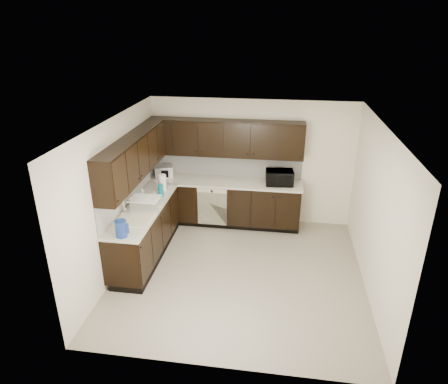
# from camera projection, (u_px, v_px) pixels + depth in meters

# --- Properties ---
(floor) EXTENTS (4.00, 4.00, 0.00)m
(floor) POSITION_uv_depth(u_px,v_px,m) (239.00, 272.00, 6.63)
(floor) COLOR gray
(floor) RESTS_ON ground
(ceiling) EXTENTS (4.00, 4.00, 0.00)m
(ceiling) POSITION_uv_depth(u_px,v_px,m) (242.00, 124.00, 5.64)
(ceiling) COLOR white
(ceiling) RESTS_ON wall_back
(wall_back) EXTENTS (4.00, 0.02, 2.50)m
(wall_back) POSITION_uv_depth(u_px,v_px,m) (251.00, 162.00, 7.95)
(wall_back) COLOR silver
(wall_back) RESTS_ON floor
(wall_left) EXTENTS (0.02, 4.00, 2.50)m
(wall_left) POSITION_uv_depth(u_px,v_px,m) (117.00, 197.00, 6.40)
(wall_left) COLOR silver
(wall_left) RESTS_ON floor
(wall_right) EXTENTS (0.02, 4.00, 2.50)m
(wall_right) POSITION_uv_depth(u_px,v_px,m) (376.00, 213.00, 5.86)
(wall_right) COLOR silver
(wall_right) RESTS_ON floor
(wall_front) EXTENTS (4.00, 0.02, 2.50)m
(wall_front) POSITION_uv_depth(u_px,v_px,m) (220.00, 282.00, 4.31)
(wall_front) COLOR silver
(wall_front) RESTS_ON floor
(lower_cabinets) EXTENTS (3.00, 2.80, 0.90)m
(lower_cabinets) POSITION_uv_depth(u_px,v_px,m) (194.00, 216.00, 7.61)
(lower_cabinets) COLOR black
(lower_cabinets) RESTS_ON floor
(countertop) EXTENTS (3.03, 2.83, 0.04)m
(countertop) POSITION_uv_depth(u_px,v_px,m) (193.00, 192.00, 7.40)
(countertop) COLOR beige
(countertop) RESTS_ON lower_cabinets
(backsplash) EXTENTS (3.00, 2.80, 0.48)m
(backsplash) POSITION_uv_depth(u_px,v_px,m) (184.00, 174.00, 7.52)
(backsplash) COLOR silver
(backsplash) RESTS_ON countertop
(upper_cabinets) EXTENTS (3.00, 2.80, 0.70)m
(upper_cabinets) POSITION_uv_depth(u_px,v_px,m) (187.00, 146.00, 7.17)
(upper_cabinets) COLOR black
(upper_cabinets) RESTS_ON wall_back
(dishwasher) EXTENTS (0.58, 0.04, 0.78)m
(dishwasher) POSITION_uv_depth(u_px,v_px,m) (212.00, 204.00, 7.78)
(dishwasher) COLOR beige
(dishwasher) RESTS_ON lower_cabinets
(sink) EXTENTS (0.54, 0.82, 0.42)m
(sink) POSITION_uv_depth(u_px,v_px,m) (137.00, 219.00, 6.49)
(sink) COLOR beige
(sink) RESTS_ON countertop
(microwave) EXTENTS (0.55, 0.41, 0.29)m
(microwave) POSITION_uv_depth(u_px,v_px,m) (279.00, 178.00, 7.63)
(microwave) COLOR black
(microwave) RESTS_ON countertop
(soap_bottle_a) EXTENTS (0.10, 0.10, 0.20)m
(soap_bottle_a) POSITION_uv_depth(u_px,v_px,m) (155.00, 196.00, 6.93)
(soap_bottle_a) COLOR gray
(soap_bottle_a) RESTS_ON countertop
(soap_bottle_b) EXTENTS (0.11, 0.11, 0.21)m
(soap_bottle_b) POSITION_uv_depth(u_px,v_px,m) (142.00, 193.00, 7.05)
(soap_bottle_b) COLOR gray
(soap_bottle_b) RESTS_ON countertop
(toaster_oven) EXTENTS (0.42, 0.37, 0.22)m
(toaster_oven) POSITION_uv_depth(u_px,v_px,m) (164.00, 171.00, 8.04)
(toaster_oven) COLOR #B8B8BA
(toaster_oven) RESTS_ON countertop
(storage_bin) EXTENTS (0.55, 0.47, 0.18)m
(storage_bin) POSITION_uv_depth(u_px,v_px,m) (145.00, 204.00, 6.67)
(storage_bin) COLOR silver
(storage_bin) RESTS_ON countertop
(blue_pitcher) EXTENTS (0.22, 0.22, 0.26)m
(blue_pitcher) POSITION_uv_depth(u_px,v_px,m) (121.00, 229.00, 5.79)
(blue_pitcher) COLOR navy
(blue_pitcher) RESTS_ON countertop
(teal_tumbler) EXTENTS (0.11, 0.11, 0.22)m
(teal_tumbler) POSITION_uv_depth(u_px,v_px,m) (161.00, 190.00, 7.13)
(teal_tumbler) COLOR #0B6D80
(teal_tumbler) RESTS_ON countertop
(paper_towel_roll) EXTENTS (0.15, 0.15, 0.31)m
(paper_towel_roll) POSITION_uv_depth(u_px,v_px,m) (163.00, 183.00, 7.36)
(paper_towel_roll) COLOR white
(paper_towel_roll) RESTS_ON countertop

